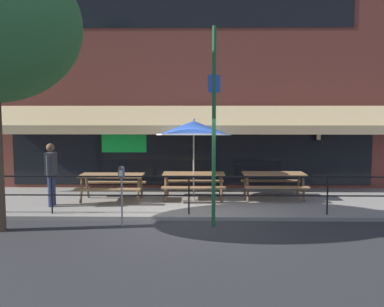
{
  "coord_description": "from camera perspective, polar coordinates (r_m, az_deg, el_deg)",
  "views": [
    {
      "loc": [
        0.25,
        -10.22,
        2.68
      ],
      "look_at": [
        0.06,
        1.6,
        1.5
      ],
      "focal_mm": 40.0,
      "sensor_mm": 36.0,
      "label": 1
    }
  ],
  "objects": [
    {
      "name": "ground_plane",
      "position": [
        10.57,
        -0.46,
        -8.99
      ],
      "size": [
        120.0,
        120.0,
        0.0
      ],
      "primitive_type": "plane",
      "color": "#2D2D30"
    },
    {
      "name": "patio_deck",
      "position": [
        12.5,
        -0.24,
        -6.45
      ],
      "size": [
        15.0,
        4.0,
        0.1
      ],
      "primitive_type": "cube",
      "color": "gray",
      "rests_on": "ground"
    },
    {
      "name": "restaurant_building",
      "position": [
        14.54,
        -0.06,
        12.03
      ],
      "size": [
        15.0,
        1.6,
        8.64
      ],
      "color": "brown",
      "rests_on": "ground"
    },
    {
      "name": "patio_railing",
      "position": [
        10.69,
        -0.42,
        -4.43
      ],
      "size": [
        13.84,
        0.04,
        0.97
      ],
      "color": "black",
      "rests_on": "patio_deck"
    },
    {
      "name": "picnic_table_left",
      "position": [
        12.5,
        -10.63,
        -3.48
      ],
      "size": [
        1.8,
        1.42,
        0.76
      ],
      "color": "#997047",
      "rests_on": "patio_deck"
    },
    {
      "name": "picnic_table_centre",
      "position": [
        12.52,
        0.24,
        -3.37
      ],
      "size": [
        1.8,
        1.42,
        0.76
      ],
      "color": "#997047",
      "rests_on": "patio_deck"
    },
    {
      "name": "picnic_table_right",
      "position": [
        12.79,
        10.84,
        -3.28
      ],
      "size": [
        1.8,
        1.42,
        0.76
      ],
      "color": "#997047",
      "rests_on": "patio_deck"
    },
    {
      "name": "patio_umbrella_centre",
      "position": [
        12.18,
        0.23,
        3.35
      ],
      "size": [
        2.14,
        2.14,
        2.38
      ],
      "color": "#B7B2A8",
      "rests_on": "patio_deck"
    },
    {
      "name": "pedestrian_walking",
      "position": [
        12.18,
        -18.27,
        -2.24
      ],
      "size": [
        0.26,
        0.62,
        1.71
      ],
      "color": "navy",
      "rests_on": "patio_deck"
    },
    {
      "name": "parking_meter_near",
      "position": [
        9.99,
        -9.39,
        -3.19
      ],
      "size": [
        0.15,
        0.16,
        1.42
      ],
      "color": "gray",
      "rests_on": "ground"
    },
    {
      "name": "street_sign_pole",
      "position": [
        9.78,
        2.94,
        3.73
      ],
      "size": [
        0.28,
        0.09,
        4.57
      ],
      "color": "#1E6033",
      "rests_on": "ground"
    }
  ]
}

